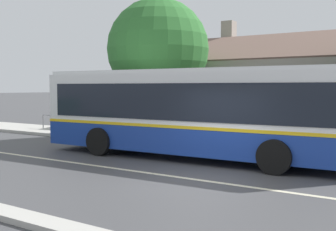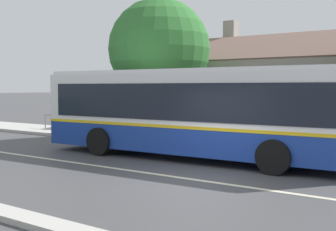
% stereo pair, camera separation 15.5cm
% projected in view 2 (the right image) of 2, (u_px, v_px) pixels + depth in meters
% --- Properties ---
extents(ground_plane, '(300.00, 300.00, 0.00)m').
position_uv_depth(ground_plane, '(196.00, 180.00, 11.12)').
color(ground_plane, '#424244').
extents(sidewalk_far, '(60.00, 3.00, 0.15)m').
position_uv_depth(sidewalk_far, '(275.00, 149.00, 16.07)').
color(sidewalk_far, '#ADAAA3').
rests_on(sidewalk_far, ground).
extents(curb_near, '(60.00, 0.50, 0.12)m').
position_uv_depth(curb_near, '(55.00, 227.00, 7.18)').
color(curb_near, '#ADAAA3').
rests_on(curb_near, ground).
extents(lane_divider_stripe, '(60.00, 0.16, 0.01)m').
position_uv_depth(lane_divider_stripe, '(196.00, 180.00, 11.11)').
color(lane_divider_stripe, beige).
rests_on(lane_divider_stripe, ground).
extents(community_building, '(21.85, 8.10, 6.34)m').
position_uv_depth(community_building, '(328.00, 97.00, 21.26)').
color(community_building, gray).
rests_on(community_building, ground).
extents(transit_bus, '(11.09, 3.03, 3.04)m').
position_uv_depth(transit_bus, '(190.00, 111.00, 14.48)').
color(transit_bus, navy).
rests_on(transit_bus, ground).
extents(bench_by_building, '(1.87, 0.51, 0.94)m').
position_uv_depth(bench_by_building, '(84.00, 125.00, 20.96)').
color(bench_by_building, brown).
rests_on(bench_by_building, sidewalk_far).
extents(street_tree_secondary, '(4.83, 4.75, 6.59)m').
position_uv_depth(street_tree_secondary, '(157.00, 54.00, 19.88)').
color(street_tree_secondary, '#4C3828').
rests_on(street_tree_secondary, ground).
extents(bike_rack, '(1.16, 0.06, 0.78)m').
position_uv_depth(bike_rack, '(52.00, 119.00, 23.30)').
color(bike_rack, slate).
rests_on(bike_rack, sidewalk_far).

